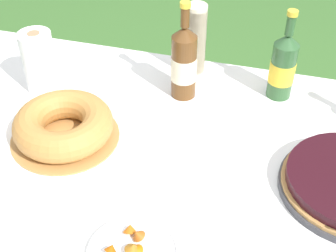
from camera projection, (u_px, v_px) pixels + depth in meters
garden_table at (150, 165)px, 1.42m from camera, size 1.66×1.06×0.66m
tablecloth at (149, 154)px, 1.40m from camera, size 1.67×1.07×0.10m
bundt_cake at (64, 125)px, 1.40m from camera, size 0.33×0.33×0.10m
cup_stack at (196, 41)px, 1.62m from camera, size 0.07×0.07×0.27m
cider_bottle_green at (283, 66)px, 1.53m from camera, size 0.08×0.08×0.31m
cider_bottle_amber at (184, 62)px, 1.52m from camera, size 0.09×0.09×0.34m
snack_plate_far at (133, 252)px, 1.10m from camera, size 0.22×0.22×0.05m
paper_towel_roll at (39, 62)px, 1.57m from camera, size 0.11×0.11×0.22m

